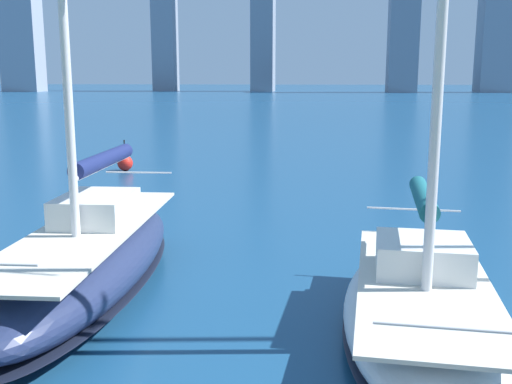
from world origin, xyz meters
The scene contains 4 objects.
city_skyline centered at (-3.17, -160.79, 20.48)m, with size 174.05×18.03×49.78m.
sailboat_teal centered at (-2.49, -5.81, 0.65)m, with size 3.02×6.89×12.58m.
sailboat_navy centered at (3.65, -7.07, 0.75)m, with size 2.60×8.35×9.45m.
channel_buoy centered at (8.17, -22.26, 0.36)m, with size 0.70×0.70×1.40m.
Camera 1 is at (-0.89, 3.69, 4.22)m, focal length 42.00 mm.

